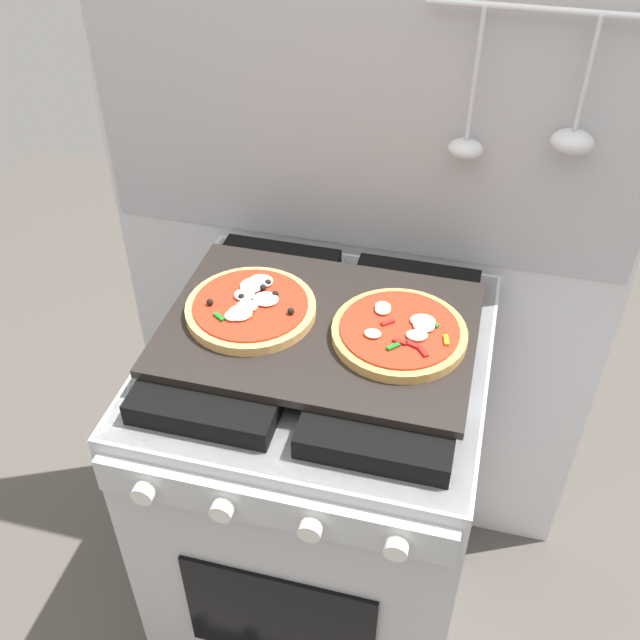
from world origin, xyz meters
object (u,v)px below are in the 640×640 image
Objects in this scene: baking_tray at (320,328)px; pizza_left at (251,307)px; stove at (320,491)px; pizza_right at (400,333)px.

pizza_left is at bearing 179.42° from baking_tray.
pizza_left reaches higher than stove.
stove is 0.50m from pizza_right.
stove is at bearing -1.32° from pizza_left.
baking_tray is 2.34× the size of pizza_right.
baking_tray is (0.00, 0.00, 0.46)m from stove.
pizza_left is 0.27m from pizza_right.
pizza_right is (0.27, -0.00, -0.00)m from pizza_left.
stove is 0.49m from pizza_left.
pizza_left reaches higher than baking_tray.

